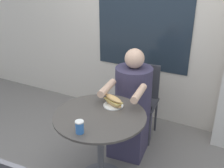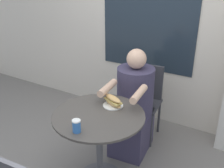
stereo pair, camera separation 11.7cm
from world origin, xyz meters
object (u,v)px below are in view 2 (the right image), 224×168
object	(u,v)px
seated_diner	(133,110)
drink_cup	(76,126)
diner_chair	(146,95)
sandwich_on_plate	(113,102)
cafe_table	(99,133)

from	to	relation	value
seated_diner	drink_cup	bearing A→B (deg)	81.26
diner_chair	sandwich_on_plate	distance (m)	0.81
cafe_table	sandwich_on_plate	xyz separation A→B (m)	(0.03, 0.20, 0.23)
cafe_table	seated_diner	distance (m)	0.61
diner_chair	seated_diner	size ratio (longest dim) A/B	0.75
seated_diner	drink_cup	distance (m)	0.96
diner_chair	drink_cup	world-z (taller)	diner_chair
cafe_table	drink_cup	size ratio (longest dim) A/B	7.77
drink_cup	sandwich_on_plate	bearing A→B (deg)	86.31
diner_chair	seated_diner	xyz separation A→B (m)	(0.01, -0.35, -0.03)
drink_cup	seated_diner	bearing A→B (deg)	87.28
diner_chair	cafe_table	bearing A→B (deg)	82.37
cafe_table	seated_diner	bearing A→B (deg)	86.17
cafe_table	diner_chair	xyz separation A→B (m)	(0.03, 0.96, -0.02)
sandwich_on_plate	cafe_table	bearing A→B (deg)	-98.62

